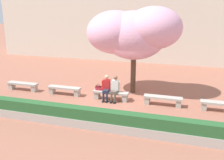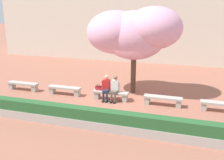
{
  "view_description": "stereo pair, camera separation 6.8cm",
  "coord_description": "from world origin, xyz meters",
  "px_view_note": "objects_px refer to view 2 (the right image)",
  "views": [
    {
      "loc": [
        3.87,
        -12.08,
        4.62
      ],
      "look_at": [
        0.0,
        0.2,
        1.0
      ],
      "focal_mm": 42.0,
      "sensor_mm": 36.0,
      "label": 1
    },
    {
      "loc": [
        3.93,
        -12.05,
        4.62
      ],
      "look_at": [
        0.0,
        0.2,
        1.0
      ],
      "focal_mm": 42.0,
      "sensor_mm": 36.0,
      "label": 2
    }
  ],
  "objects_px": {
    "handbag": "(98,88)",
    "stone_bench_east_end": "(222,106)",
    "stone_bench_near_west": "(65,89)",
    "stone_bench_west_end": "(23,85)",
    "person_seated_right": "(115,87)",
    "cherry_tree_main": "(133,32)",
    "stone_bench_center": "(111,94)",
    "stone_bench_near_east": "(163,99)",
    "person_seated_left": "(106,87)"
  },
  "relations": [
    {
      "from": "stone_bench_near_west",
      "to": "person_seated_right",
      "type": "height_order",
      "value": "person_seated_right"
    },
    {
      "from": "stone_bench_near_west",
      "to": "person_seated_left",
      "type": "relative_size",
      "value": 1.43
    },
    {
      "from": "stone_bench_near_east",
      "to": "person_seated_right",
      "type": "height_order",
      "value": "person_seated_right"
    },
    {
      "from": "stone_bench_near_east",
      "to": "stone_bench_east_end",
      "type": "relative_size",
      "value": 1.0
    },
    {
      "from": "stone_bench_center",
      "to": "stone_bench_east_end",
      "type": "xyz_separation_m",
      "value": [
        5.27,
        0.0,
        0.0
      ]
    },
    {
      "from": "stone_bench_west_end",
      "to": "stone_bench_near_west",
      "type": "bearing_deg",
      "value": 0.0
    },
    {
      "from": "stone_bench_east_end",
      "to": "person_seated_right",
      "type": "relative_size",
      "value": 1.43
    },
    {
      "from": "stone_bench_center",
      "to": "person_seated_left",
      "type": "xyz_separation_m",
      "value": [
        -0.22,
        -0.05,
        0.39
      ]
    },
    {
      "from": "stone_bench_near_west",
      "to": "cherry_tree_main",
      "type": "bearing_deg",
      "value": 25.17
    },
    {
      "from": "stone_bench_west_end",
      "to": "person_seated_right",
      "type": "relative_size",
      "value": 1.43
    },
    {
      "from": "person_seated_right",
      "to": "cherry_tree_main",
      "type": "bearing_deg",
      "value": 73.01
    },
    {
      "from": "person_seated_right",
      "to": "handbag",
      "type": "distance_m",
      "value": 0.92
    },
    {
      "from": "stone_bench_west_end",
      "to": "stone_bench_center",
      "type": "relative_size",
      "value": 1.0
    },
    {
      "from": "stone_bench_west_end",
      "to": "stone_bench_east_end",
      "type": "height_order",
      "value": "same"
    },
    {
      "from": "stone_bench_near_west",
      "to": "stone_bench_west_end",
      "type": "bearing_deg",
      "value": 180.0
    },
    {
      "from": "stone_bench_center",
      "to": "stone_bench_near_east",
      "type": "relative_size",
      "value": 1.0
    },
    {
      "from": "stone_bench_near_east",
      "to": "stone_bench_near_west",
      "type": "bearing_deg",
      "value": 180.0
    },
    {
      "from": "person_seated_right",
      "to": "handbag",
      "type": "height_order",
      "value": "person_seated_right"
    },
    {
      "from": "cherry_tree_main",
      "to": "stone_bench_east_end",
      "type": "bearing_deg",
      "value": -19.22
    },
    {
      "from": "stone_bench_east_end",
      "to": "stone_bench_center",
      "type": "bearing_deg",
      "value": 180.0
    },
    {
      "from": "stone_bench_west_end",
      "to": "cherry_tree_main",
      "type": "bearing_deg",
      "value": 14.77
    },
    {
      "from": "person_seated_right",
      "to": "cherry_tree_main",
      "type": "relative_size",
      "value": 0.25
    },
    {
      "from": "stone_bench_west_end",
      "to": "stone_bench_near_east",
      "type": "bearing_deg",
      "value": 0.0
    },
    {
      "from": "stone_bench_near_west",
      "to": "stone_bench_east_end",
      "type": "xyz_separation_m",
      "value": [
        7.91,
        0.0,
        0.0
      ]
    },
    {
      "from": "stone_bench_near_east",
      "to": "cherry_tree_main",
      "type": "distance_m",
      "value": 3.89
    },
    {
      "from": "stone_bench_west_end",
      "to": "handbag",
      "type": "xyz_separation_m",
      "value": [
        4.59,
        0.02,
        0.27
      ]
    },
    {
      "from": "stone_bench_center",
      "to": "stone_bench_near_east",
      "type": "xyz_separation_m",
      "value": [
        2.64,
        0.0,
        0.0
      ]
    },
    {
      "from": "handbag",
      "to": "stone_bench_east_end",
      "type": "bearing_deg",
      "value": -0.21
    },
    {
      "from": "stone_bench_east_end",
      "to": "cherry_tree_main",
      "type": "relative_size",
      "value": 0.36
    },
    {
      "from": "stone_bench_near_west",
      "to": "person_seated_right",
      "type": "distance_m",
      "value": 2.9
    },
    {
      "from": "stone_bench_center",
      "to": "stone_bench_east_end",
      "type": "relative_size",
      "value": 1.0
    },
    {
      "from": "stone_bench_west_end",
      "to": "stone_bench_near_west",
      "type": "distance_m",
      "value": 2.64
    },
    {
      "from": "handbag",
      "to": "stone_bench_west_end",
      "type": "bearing_deg",
      "value": -179.73
    },
    {
      "from": "stone_bench_near_west",
      "to": "stone_bench_east_end",
      "type": "height_order",
      "value": "same"
    },
    {
      "from": "stone_bench_east_end",
      "to": "handbag",
      "type": "relative_size",
      "value": 5.43
    },
    {
      "from": "stone_bench_center",
      "to": "stone_bench_near_east",
      "type": "bearing_deg",
      "value": 0.0
    },
    {
      "from": "stone_bench_near_west",
      "to": "cherry_tree_main",
      "type": "height_order",
      "value": "cherry_tree_main"
    },
    {
      "from": "stone_bench_center",
      "to": "person_seated_left",
      "type": "bearing_deg",
      "value": -166.59
    },
    {
      "from": "stone_bench_center",
      "to": "person_seated_left",
      "type": "distance_m",
      "value": 0.46
    },
    {
      "from": "person_seated_left",
      "to": "handbag",
      "type": "height_order",
      "value": "person_seated_left"
    },
    {
      "from": "cherry_tree_main",
      "to": "stone_bench_west_end",
      "type": "bearing_deg",
      "value": -165.23
    },
    {
      "from": "handbag",
      "to": "cherry_tree_main",
      "type": "distance_m",
      "value": 3.45
    },
    {
      "from": "person_seated_left",
      "to": "handbag",
      "type": "distance_m",
      "value": 0.48
    },
    {
      "from": "stone_bench_west_end",
      "to": "stone_bench_near_east",
      "type": "height_order",
      "value": "same"
    },
    {
      "from": "stone_bench_west_end",
      "to": "person_seated_right",
      "type": "distance_m",
      "value": 5.52
    },
    {
      "from": "stone_bench_near_west",
      "to": "stone_bench_near_east",
      "type": "xyz_separation_m",
      "value": [
        5.27,
        0.0,
        0.0
      ]
    },
    {
      "from": "stone_bench_near_west",
      "to": "person_seated_right",
      "type": "xyz_separation_m",
      "value": [
        2.87,
        -0.05,
        0.39
      ]
    },
    {
      "from": "stone_bench_west_end",
      "to": "stone_bench_near_east",
      "type": "distance_m",
      "value": 7.91
    },
    {
      "from": "person_seated_left",
      "to": "handbag",
      "type": "xyz_separation_m",
      "value": [
        -0.46,
        0.07,
        -0.12
      ]
    },
    {
      "from": "person_seated_left",
      "to": "person_seated_right",
      "type": "distance_m",
      "value": 0.45
    }
  ]
}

